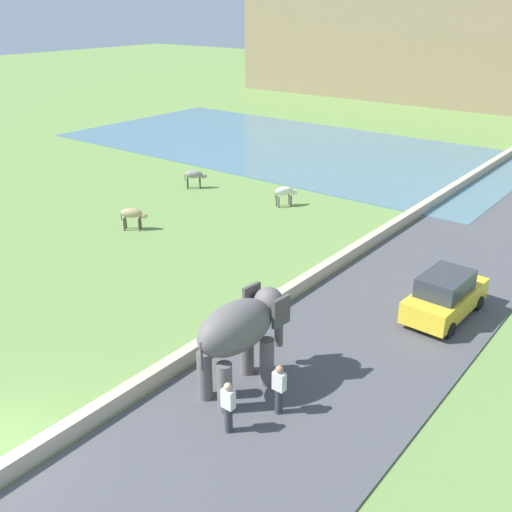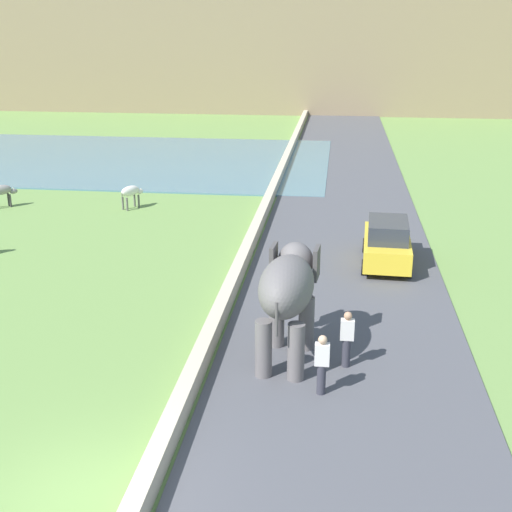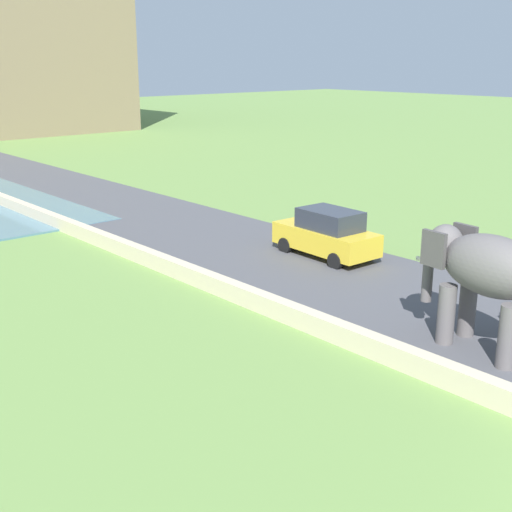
# 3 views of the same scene
# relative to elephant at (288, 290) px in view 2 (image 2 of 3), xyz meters

# --- Properties ---
(ground_plane) EXTENTS (220.00, 220.00, 0.00)m
(ground_plane) POSITION_rel_elephant_xyz_m (-3.45, -6.17, -2.04)
(ground_plane) COLOR #6B8E47
(road_surface) EXTENTS (7.00, 120.00, 0.06)m
(road_surface) POSITION_rel_elephant_xyz_m (1.55, 13.83, -2.01)
(road_surface) COLOR #4C4C51
(road_surface) RESTS_ON ground
(barrier_wall) EXTENTS (0.40, 110.00, 0.55)m
(barrier_wall) POSITION_rel_elephant_xyz_m (-2.25, 11.83, -1.76)
(barrier_wall) COLOR beige
(barrier_wall) RESTS_ON ground
(lake) EXTENTS (36.00, 18.00, 0.08)m
(lake) POSITION_rel_elephant_xyz_m (-17.45, 27.05, -2.00)
(lake) COLOR slate
(lake) RESTS_ON ground
(hill_distant) EXTENTS (64.00, 28.00, 22.59)m
(hill_distant) POSITION_rel_elephant_xyz_m (-9.45, 65.60, 9.26)
(hill_distant) COLOR #897556
(hill_distant) RESTS_ON ground
(elephant) EXTENTS (1.66, 3.53, 2.99)m
(elephant) POSITION_rel_elephant_xyz_m (0.00, 0.00, 0.00)
(elephant) COLOR #605B5B
(elephant) RESTS_ON ground
(person_beside_elephant) EXTENTS (0.36, 0.22, 1.63)m
(person_beside_elephant) POSITION_rel_elephant_xyz_m (1.59, -0.30, -1.16)
(person_beside_elephant) COLOR #33333D
(person_beside_elephant) RESTS_ON ground
(person_trailing) EXTENTS (0.36, 0.22, 1.63)m
(person_trailing) POSITION_rel_elephant_xyz_m (0.98, -1.77, -1.16)
(person_trailing) COLOR #33333D
(person_trailing) RESTS_ON ground
(car_yellow) EXTENTS (1.94, 4.07, 1.80)m
(car_yellow) POSITION_rel_elephant_xyz_m (3.13, 7.98, -1.14)
(car_yellow) COLOR gold
(car_yellow) RESTS_ON ground
(cow_grey) EXTENTS (1.25, 1.18, 1.15)m
(cow_grey) POSITION_rel_elephant_xyz_m (-15.37, 14.21, -1.20)
(cow_grey) COLOR gray
(cow_grey) RESTS_ON ground
(cow_white) EXTENTS (1.00, 1.36, 1.15)m
(cow_white) POSITION_rel_elephant_xyz_m (-8.92, 14.83, -1.20)
(cow_white) COLOR silver
(cow_white) RESTS_ON ground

